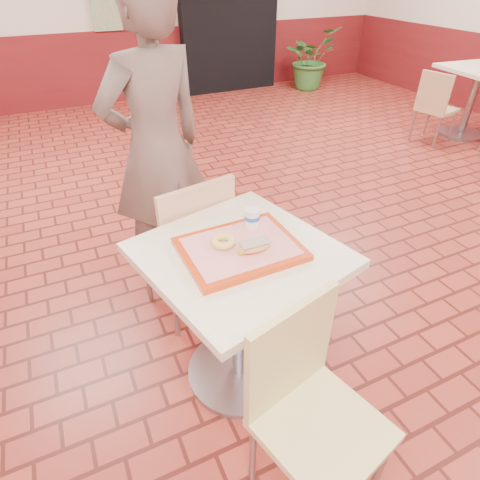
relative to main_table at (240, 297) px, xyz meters
name	(u,v)px	position (x,y,z in m)	size (l,w,h in m)	color
room_shell	(400,42)	(1.08, 0.42, 0.95)	(8.01, 10.01, 3.01)	maroon
wainscot_band	(364,213)	(1.08, 0.42, -0.05)	(8.00, 10.00, 1.00)	#5E1214
corridor_doorway	(229,17)	(2.28, 5.30, 0.55)	(1.60, 0.22, 2.20)	black
main_table	(240,297)	(0.00, 0.00, 0.00)	(0.78, 0.78, 0.82)	beige
chair_main_front	(309,403)	(0.01, -0.57, -0.05)	(0.51, 0.51, 0.90)	#D7CA81
chair_main_back	(190,244)	(-0.06, 0.54, -0.03)	(0.51, 0.51, 0.94)	#E1AE87
customer	(157,149)	(-0.07, 1.01, 0.37)	(0.67, 0.44, 1.84)	#695851
serving_tray	(240,249)	(0.00, 0.00, 0.28)	(0.49, 0.38, 0.03)	#B6330D
ring_donut	(223,241)	(-0.06, 0.04, 0.31)	(0.11, 0.11, 0.03)	#E4C453
long_john_donut	(254,247)	(0.04, -0.06, 0.32)	(0.15, 0.07, 0.04)	#DE8D41
paper_cup	(252,218)	(0.11, 0.12, 0.34)	(0.07, 0.07, 0.09)	white
second_table	(475,91)	(4.09, 2.07, -0.01)	(0.76, 0.76, 0.81)	beige
chair_second_left	(435,104)	(3.47, 2.07, -0.09)	(0.45, 0.45, 0.82)	tan
potted_plant	(310,58)	(3.55, 4.82, -0.07)	(0.86, 0.75, 0.96)	#2E6B2B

